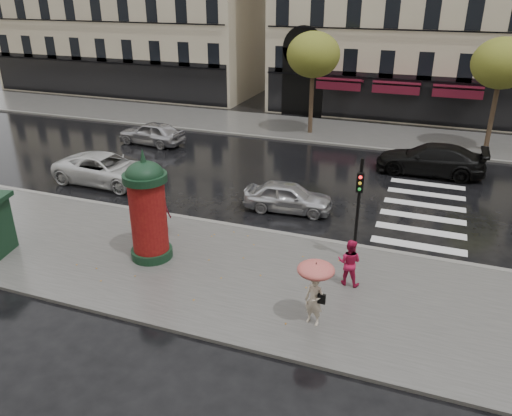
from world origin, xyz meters
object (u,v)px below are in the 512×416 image
at_px(traffic_light, 359,201).
at_px(car_silver, 288,197).
at_px(woman_umbrella, 315,283).
at_px(morris_column, 148,207).
at_px(car_far_silver, 152,133).
at_px(man_burgundy, 159,210).
at_px(woman_red, 349,262).
at_px(car_white, 106,169).
at_px(car_black, 430,159).

bearing_deg(traffic_light, car_silver, 134.31).
relative_size(woman_umbrella, morris_column, 0.50).
distance_m(woman_umbrella, car_far_silver, 20.27).
bearing_deg(traffic_light, man_burgundy, -177.85).
bearing_deg(car_silver, woman_umbrella, -162.47).
bearing_deg(woman_umbrella, man_burgundy, 152.92).
distance_m(woman_red, car_far_silver, 19.00).
relative_size(woman_red, car_white, 0.30).
relative_size(morris_column, traffic_light, 1.07).
distance_m(man_burgundy, morris_column, 2.36).
height_order(car_black, car_far_silver, car_black).
height_order(woman_umbrella, morris_column, morris_column).
height_order(car_silver, car_white, car_white).
bearing_deg(car_far_silver, car_white, 16.33).
relative_size(man_burgundy, morris_column, 0.44).
bearing_deg(car_black, car_white, -65.11).
height_order(morris_column, car_silver, morris_column).
distance_m(woman_umbrella, car_silver, 8.36).
bearing_deg(man_burgundy, car_black, -136.66).
xyz_separation_m(woman_umbrella, car_black, (2.54, 14.91, -0.68)).
relative_size(woman_umbrella, car_black, 0.37).
distance_m(woman_red, car_silver, 6.40).
bearing_deg(man_burgundy, traffic_light, 176.90).
bearing_deg(morris_column, man_burgundy, 111.74).
bearing_deg(car_far_silver, morris_column, 35.49).
xyz_separation_m(man_burgundy, car_black, (9.85, 11.17, -0.22)).
distance_m(woman_umbrella, man_burgundy, 8.22).
xyz_separation_m(woman_red, car_far_silver, (-14.73, 11.99, -0.20)).
distance_m(woman_red, morris_column, 7.21).
xyz_separation_m(car_silver, car_black, (5.67, 7.20, 0.14)).
bearing_deg(traffic_light, car_black, 79.16).
height_order(car_silver, car_black, car_black).
xyz_separation_m(woman_umbrella, car_white, (-12.76, 7.76, -0.74)).
bearing_deg(car_white, woman_umbrella, -120.29).
distance_m(woman_umbrella, morris_column, 6.80).
bearing_deg(car_black, man_burgundy, -41.55).
distance_m(woman_umbrella, woman_red, 2.60).
relative_size(car_white, car_black, 0.96).
xyz_separation_m(morris_column, car_white, (-6.23, 5.97, -1.36)).
bearing_deg(car_white, woman_red, -110.64).
height_order(woman_red, car_silver, woman_red).
xyz_separation_m(traffic_light, car_white, (-13.22, 3.73, -1.72)).
bearing_deg(car_far_silver, woman_umbrella, 48.82).
bearing_deg(woman_red, car_white, -17.60).
bearing_deg(traffic_light, woman_red, -86.57).
bearing_deg(woman_red, woman_umbrella, 81.51).
height_order(traffic_light, car_silver, traffic_light).
xyz_separation_m(woman_red, traffic_light, (-0.09, 1.55, 1.54)).
relative_size(woman_red, car_far_silver, 0.38).
height_order(man_burgundy, car_far_silver, man_burgundy).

